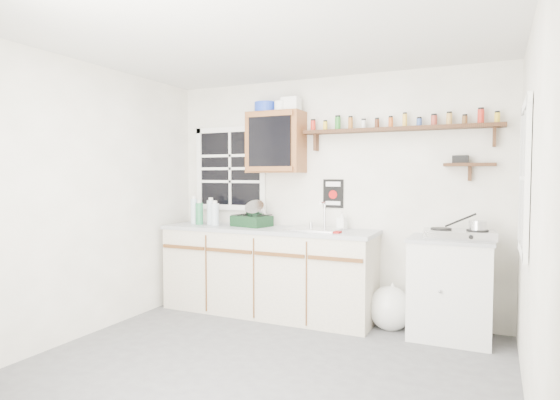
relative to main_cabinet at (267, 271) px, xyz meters
The scene contains 18 objects.
room 1.63m from the main_cabinet, 65.77° to the right, with size 3.64×3.24×2.54m.
main_cabinet is the anchor object (origin of this frame).
right_cabinet 1.84m from the main_cabinet, ahead, with size 0.73×0.57×0.91m.
sink 0.71m from the main_cabinet, ahead, with size 0.52×0.44×0.29m.
upper_cabinet 1.37m from the main_cabinet, 76.32° to the left, with size 0.60×0.32×0.65m.
upper_cabinet_clutter 1.75m from the main_cabinet, 77.14° to the left, with size 0.51×0.24×0.14m.
spice_shelf 1.98m from the main_cabinet, ahead, with size 1.91×0.18×0.35m.
secondary_shelf 2.25m from the main_cabinet, ahead, with size 0.45×0.16×0.24m.
warning_sign 1.08m from the main_cabinet, 24.36° to the left, with size 0.22×0.02×0.30m.
window_back 1.28m from the main_cabinet, 155.10° to the left, with size 0.93×0.03×0.98m.
window_right 2.68m from the main_cabinet, 17.55° to the right, with size 0.03×0.78×1.08m.
water_bottles 0.96m from the main_cabinet, behind, with size 0.37×0.13×0.32m.
dish_rack 0.59m from the main_cabinet, 166.51° to the left, with size 0.44×0.37×0.29m.
soap_bottle 0.96m from the main_cabinet, 12.61° to the left, with size 0.08×0.09×0.19m, color silver.
rag 0.93m from the main_cabinet, 10.18° to the right, with size 0.12×0.10×0.02m, color maroon.
hotplate 1.96m from the main_cabinet, ahead, with size 0.63×0.38×0.09m.
saucepan 2.12m from the main_cabinet, ahead, with size 0.36×0.21×0.16m.
trash_bag 1.32m from the main_cabinet, ahead, with size 0.41×0.38×0.47m.
Camera 1 is at (1.59, -3.11, 1.47)m, focal length 30.00 mm.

